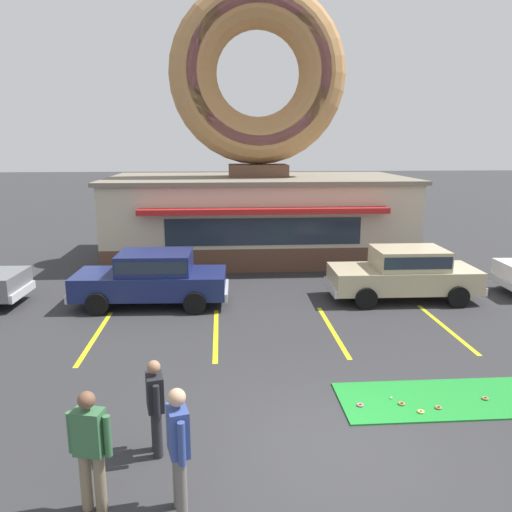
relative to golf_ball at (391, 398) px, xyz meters
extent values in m
plane|color=#2D2D30|center=(-1.42, -1.38, -0.05)|extent=(160.00, 160.00, 0.00)
cube|color=brown|center=(-1.59, 12.62, 0.40)|extent=(12.00, 6.00, 0.90)
cube|color=beige|center=(-1.59, 12.62, 2.00)|extent=(12.00, 6.00, 2.30)
cube|color=slate|center=(-1.59, 12.62, 3.23)|extent=(12.30, 6.30, 0.16)
cube|color=#B21E1E|center=(-1.59, 9.32, 2.30)|extent=(9.00, 0.60, 0.20)
cube|color=#232D3D|center=(-1.59, 9.60, 1.50)|extent=(7.20, 0.03, 1.00)
cube|color=brown|center=(-1.59, 12.62, 3.56)|extent=(2.40, 1.80, 0.50)
torus|color=#B27F4C|center=(-1.59, 12.62, 7.36)|extent=(7.10, 1.90, 7.10)
torus|color=#D8728C|center=(-1.59, 12.19, 7.36)|extent=(6.25, 1.05, 6.24)
cube|color=#1E842D|center=(1.29, -0.05, -0.04)|extent=(4.54, 1.52, 0.03)
torus|color=#E5C666|center=(0.37, -0.51, 0.00)|extent=(0.13, 0.13, 0.04)
torus|color=#A5724C|center=(0.12, -0.22, 0.00)|extent=(0.13, 0.13, 0.04)
torus|color=#D8667F|center=(-0.65, -0.21, 0.00)|extent=(0.13, 0.13, 0.04)
torus|color=#A5724C|center=(1.75, -0.13, 0.00)|extent=(0.13, 0.13, 0.04)
torus|color=#A5724C|center=(0.74, -0.40, 0.00)|extent=(0.13, 0.13, 0.04)
sphere|color=white|center=(0.00, 0.00, 0.00)|extent=(0.04, 0.04, 0.04)
cube|color=silver|center=(5.75, 6.31, 0.37)|extent=(0.17, 1.67, 0.24)
cube|color=navy|center=(-5.24, 6.08, 0.61)|extent=(4.46, 1.91, 0.68)
cube|color=navy|center=(-5.09, 6.07, 1.25)|extent=(2.15, 1.63, 0.60)
cube|color=#232D3D|center=(-5.09, 6.07, 1.27)|extent=(2.07, 1.65, 0.36)
cube|color=silver|center=(-7.47, 6.16, 0.37)|extent=(0.16, 1.67, 0.24)
cube|color=silver|center=(-3.01, 6.00, 0.37)|extent=(0.16, 1.67, 0.24)
cylinder|color=black|center=(-6.64, 5.25, 0.27)|extent=(0.65, 0.24, 0.64)
cylinder|color=black|center=(-6.57, 7.01, 0.27)|extent=(0.65, 0.24, 0.64)
cylinder|color=black|center=(-3.91, 5.15, 0.27)|extent=(0.65, 0.24, 0.64)
cylinder|color=black|center=(-3.85, 6.91, 0.27)|extent=(0.65, 0.24, 0.64)
cube|color=#BCAD89|center=(2.41, 6.11, 0.61)|extent=(4.43, 1.83, 0.68)
cube|color=#BCAD89|center=(2.56, 6.10, 1.25)|extent=(2.12, 1.59, 0.60)
cube|color=#232D3D|center=(2.56, 6.10, 1.27)|extent=(2.04, 1.62, 0.36)
cube|color=silver|center=(0.18, 6.14, 0.37)|extent=(0.13, 1.67, 0.24)
cube|color=silver|center=(4.64, 6.07, 0.37)|extent=(0.13, 1.67, 0.24)
cylinder|color=black|center=(1.03, 5.25, 0.27)|extent=(0.64, 0.23, 0.64)
cylinder|color=black|center=(1.06, 7.01, 0.27)|extent=(0.64, 0.23, 0.64)
cylinder|color=black|center=(3.76, 5.20, 0.27)|extent=(0.64, 0.23, 0.64)
cylinder|color=black|center=(3.79, 6.96, 0.27)|extent=(0.64, 0.23, 0.64)
cube|color=silver|center=(-9.04, 6.29, 0.37)|extent=(0.15, 1.67, 0.24)
cylinder|color=black|center=(-9.88, 7.19, 0.27)|extent=(0.65, 0.24, 0.64)
cylinder|color=#7F7056|center=(-4.75, -2.54, 0.36)|extent=(0.15, 0.15, 0.83)
cylinder|color=#7F7056|center=(-4.94, -2.49, 0.36)|extent=(0.15, 0.15, 0.83)
cube|color=#386B42|center=(-4.85, -2.52, 1.08)|extent=(0.43, 0.32, 0.61)
cylinder|color=#386B42|center=(-4.60, -2.58, 1.05)|extent=(0.10, 0.10, 0.56)
cylinder|color=#386B42|center=(-5.09, -2.46, 1.05)|extent=(0.10, 0.10, 0.56)
sphere|color=brown|center=(-4.85, -2.52, 1.53)|extent=(0.22, 0.22, 0.22)
cylinder|color=slate|center=(-3.69, -2.72, 0.38)|extent=(0.15, 0.15, 0.86)
cylinder|color=slate|center=(-3.74, -2.53, 0.38)|extent=(0.15, 0.15, 0.86)
cube|color=#33478C|center=(-3.71, -2.63, 1.12)|extent=(0.33, 0.43, 0.63)
cylinder|color=#33478C|center=(-3.65, -2.87, 1.09)|extent=(0.10, 0.10, 0.58)
cylinder|color=#33478C|center=(-3.78, -2.38, 1.09)|extent=(0.10, 0.10, 0.58)
sphere|color=tan|center=(-3.71, -2.63, 1.58)|extent=(0.23, 0.23, 0.23)
cylinder|color=#232328|center=(-4.15, -1.44, 0.33)|extent=(0.15, 0.15, 0.76)
cylinder|color=#232328|center=(-4.19, -1.24, 0.33)|extent=(0.15, 0.15, 0.76)
cube|color=black|center=(-4.17, -1.34, 0.98)|extent=(0.32, 0.42, 0.55)
cylinder|color=black|center=(-4.12, -1.58, 0.96)|extent=(0.10, 0.10, 0.51)
cylinder|color=black|center=(-4.23, -1.09, 0.96)|extent=(0.10, 0.10, 0.51)
sphere|color=#9E7051|center=(-4.17, -1.34, 1.39)|extent=(0.20, 0.20, 0.20)
cylinder|color=#51565B|center=(-6.66, 9.95, 0.42)|extent=(0.56, 0.56, 0.95)
torus|color=#303437|center=(-6.66, 9.95, 0.90)|extent=(0.57, 0.57, 0.05)
cube|color=yellow|center=(-6.31, 3.62, -0.05)|extent=(0.12, 3.60, 0.01)
cube|color=yellow|center=(-3.31, 3.62, -0.05)|extent=(0.12, 3.60, 0.01)
cube|color=yellow|center=(-0.31, 3.62, -0.05)|extent=(0.12, 3.60, 0.01)
cube|color=yellow|center=(2.69, 3.62, -0.05)|extent=(0.12, 3.60, 0.01)
camera|label=1|loc=(-3.12, -8.33, 4.66)|focal=35.00mm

